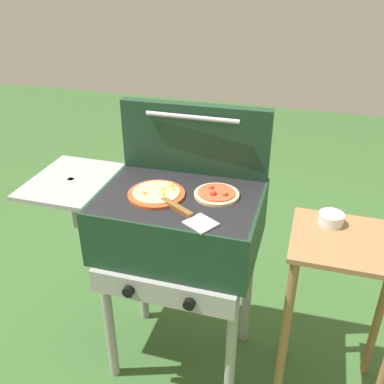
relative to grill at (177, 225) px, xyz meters
name	(u,v)px	position (x,y,z in m)	size (l,w,h in m)	color
ground_plane	(182,354)	(0.01, 0.00, -0.76)	(8.00, 8.00, 0.00)	#38602D
grill	(177,225)	(0.00, 0.00, 0.00)	(0.96, 0.53, 0.90)	#193823
grill_lid_open	(195,139)	(0.01, 0.22, 0.30)	(0.63, 0.09, 0.30)	#193823
pizza_pepperoni	(217,194)	(0.15, 0.04, 0.15)	(0.18, 0.18, 0.04)	beige
pizza_cheese	(157,193)	(-0.07, -0.03, 0.15)	(0.22, 0.22, 0.04)	#C64723
spatula	(186,214)	(0.08, -0.14, 0.15)	(0.25, 0.18, 0.02)	#B7BABF
prep_table	(342,291)	(0.67, 0.00, -0.18)	(0.44, 0.36, 0.81)	olive
topping_bowl_near	(331,219)	(0.59, 0.10, 0.08)	(0.10, 0.10, 0.04)	silver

